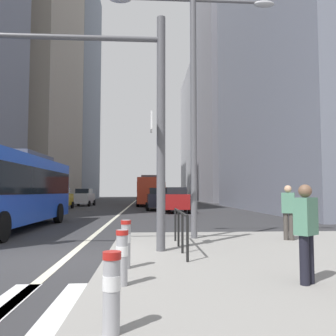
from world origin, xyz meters
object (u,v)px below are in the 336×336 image
at_px(car_oncoming_mid, 84,197).
at_px(car_receding_far, 158,199).
at_px(bollard_right, 126,242).
at_px(pedestrian_far, 288,210).
at_px(city_bus_red_distant, 157,190).
at_px(pedestrian_waiting, 306,229).
at_px(car_receding_near, 176,200).
at_px(traffic_signal_gantry, 82,93).
at_px(city_bus_red_receding, 149,190).
at_px(city_bus_blue_oncoming, 8,186).
at_px(car_oncoming_far, 59,198).
at_px(street_lamp_post, 193,79).
at_px(bollard_left, 122,254).
at_px(bollard_front, 112,288).

distance_m(car_oncoming_mid, car_receding_far, 12.25).
bearing_deg(bollard_right, pedestrian_far, 37.61).
xyz_separation_m(city_bus_red_distant, pedestrian_waiting, (0.80, -53.63, -0.81)).
relative_size(car_oncoming_mid, car_receding_near, 1.03).
bearing_deg(traffic_signal_gantry, car_receding_near, 77.88).
bearing_deg(pedestrian_waiting, city_bus_red_receding, 93.65).
xyz_separation_m(city_bus_red_receding, pedestrian_far, (4.04, -30.69, -0.76)).
relative_size(city_bus_blue_oncoming, city_bus_red_receding, 0.96).
distance_m(city_bus_red_receding, car_oncoming_far, 11.70).
bearing_deg(pedestrian_waiting, pedestrian_far, 70.40).
height_order(bollard_right, pedestrian_waiting, pedestrian_waiting).
distance_m(street_lamp_post, bollard_right, 6.55).
bearing_deg(bollard_left, city_bus_blue_oncoming, 119.85).
distance_m(bollard_front, bollard_left, 1.87).
bearing_deg(bollard_front, city_bus_blue_oncoming, 115.69).
xyz_separation_m(city_bus_red_distant, bollard_left, (-2.15, -53.54, -1.20)).
relative_size(car_receding_far, pedestrian_waiting, 2.76).
bearing_deg(pedestrian_far, street_lamp_post, 168.14).
height_order(car_oncoming_mid, street_lamp_post, street_lamp_post).
bearing_deg(car_oncoming_far, car_receding_far, -13.68).
relative_size(city_bus_blue_oncoming, bollard_front, 12.95).
bearing_deg(bollard_front, pedestrian_waiting, 31.31).
bearing_deg(car_receding_far, street_lamp_post, -88.44).
relative_size(car_oncoming_mid, traffic_signal_gantry, 0.69).
bearing_deg(city_bus_red_distant, pedestrian_far, -86.98).
bearing_deg(car_receding_far, city_bus_blue_oncoming, -113.20).
bearing_deg(street_lamp_post, car_oncoming_mid, 106.55).
relative_size(pedestrian_waiting, pedestrian_far, 0.95).
bearing_deg(city_bus_red_receding, car_receding_far, -86.24).
relative_size(city_bus_red_receding, street_lamp_post, 1.43).
distance_m(bollard_left, bollard_right, 1.23).
bearing_deg(street_lamp_post, traffic_signal_gantry, -143.81).
bearing_deg(city_bus_red_receding, car_receding_near, -82.28).
relative_size(car_receding_near, bollard_right, 4.38).
bearing_deg(city_bus_red_receding, bollard_front, -91.00).
height_order(bollard_front, pedestrian_waiting, pedestrian_waiting).
relative_size(car_oncoming_mid, pedestrian_waiting, 2.61).
relative_size(city_bus_red_distant, pedestrian_far, 6.64).
bearing_deg(bollard_left, car_receding_far, 86.92).
height_order(car_receding_near, car_receding_far, same).
distance_m(car_receding_far, street_lamp_post, 20.25).
height_order(car_receding_near, bollard_left, car_receding_near).
xyz_separation_m(city_bus_red_distant, car_oncoming_mid, (-8.87, -19.08, -0.85)).
distance_m(street_lamp_post, bollard_front, 8.89).
xyz_separation_m(city_bus_red_distant, bollard_front, (-2.13, -55.41, -1.21)).
bearing_deg(bollard_front, car_oncoming_far, 104.79).
bearing_deg(car_oncoming_mid, traffic_signal_gantry, -80.10).
relative_size(city_bus_blue_oncoming, traffic_signal_gantry, 1.81).
relative_size(city_bus_red_receding, car_oncoming_far, 2.63).
height_order(city_bus_blue_oncoming, pedestrian_far, city_bus_blue_oncoming).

